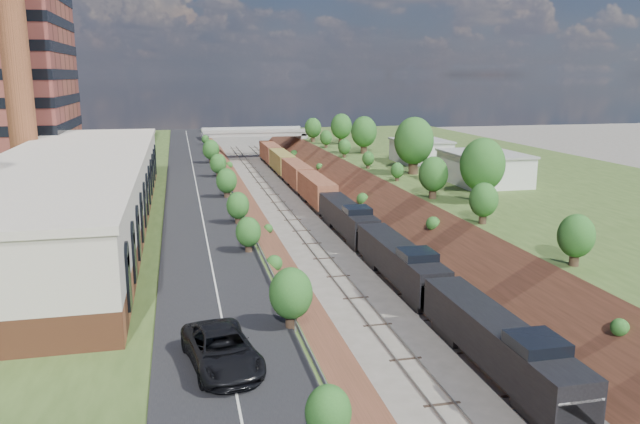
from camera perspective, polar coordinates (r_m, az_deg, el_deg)
platform_left at (r=89.38m, az=-22.47°, el=0.35°), size 44.00×180.00×5.00m
platform_right at (r=101.54m, az=17.31°, el=2.09°), size 44.00×180.00×5.00m
embankment_left at (r=88.80m, az=-8.23°, el=-0.54°), size 10.00×180.00×10.00m
embankment_right at (r=93.06m, az=5.39°, el=0.13°), size 10.00×180.00×10.00m
rail_left_track at (r=89.80m, az=-2.89°, el=-0.23°), size 1.58×180.00×0.18m
rail_right_track at (r=90.81m, az=0.35°, el=-0.07°), size 1.58×180.00×0.18m
road at (r=87.60m, az=-11.27°, el=2.53°), size 8.00×180.00×0.10m
guardrail at (r=87.51m, az=-8.59°, el=2.96°), size 0.10×171.00×0.70m
commercial_building at (r=66.13m, az=-21.67°, el=1.76°), size 14.30×62.30×7.00m
smokestack at (r=84.53m, az=-26.29°, el=14.76°), size 3.20×3.20×40.00m
overpass at (r=150.11m, az=-6.06°, el=6.69°), size 24.50×8.30×7.40m
white_building_near at (r=89.37m, az=14.75°, el=3.82°), size 9.00×12.00×4.00m
white_building_far at (r=109.00m, az=9.19°, el=5.45°), size 8.00×10.00×3.60m
tree_right_large at (r=75.52m, az=14.63°, el=4.15°), size 5.25×5.25×7.61m
tree_left_crest at (r=48.39m, az=-5.49°, el=-2.84°), size 2.45×2.45×3.55m
freight_train at (r=93.12m, az=-0.06°, el=1.80°), size 3.02×121.93×4.55m
suv at (r=32.89m, az=-8.97°, el=-12.31°), size 4.28×7.33×1.92m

